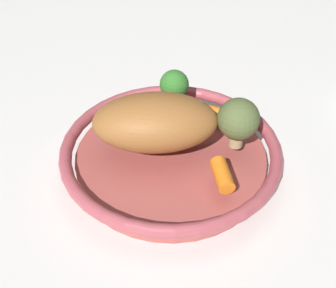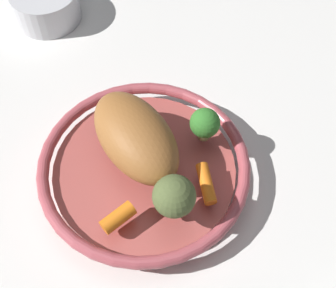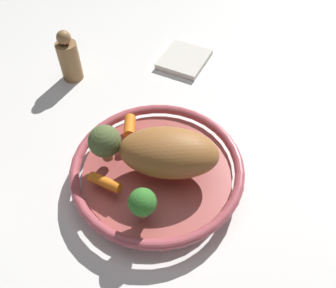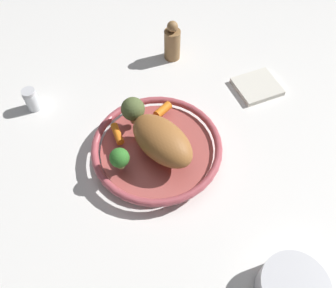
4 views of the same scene
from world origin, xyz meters
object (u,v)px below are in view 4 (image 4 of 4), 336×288
(broccoli_floret_small, at_px, (120,158))
(dish_towel, at_px, (257,87))
(roast_chicken_piece, at_px, (162,140))
(baby_carrot_back, at_px, (163,110))
(pepper_mill, at_px, (172,42))
(baby_carrot_right, at_px, (117,135))
(salt_shaker, at_px, (32,99))
(broccoli_floret_large, at_px, (133,109))
(serving_bowl, at_px, (157,149))

(broccoli_floret_small, relative_size, dish_towel, 0.48)
(roast_chicken_piece, bearing_deg, baby_carrot_back, 13.99)
(broccoli_floret_small, distance_m, pepper_mill, 0.42)
(baby_carrot_right, bearing_deg, salt_shaker, 74.82)
(broccoli_floret_small, xyz_separation_m, salt_shaker, (0.14, 0.29, -0.05))
(roast_chicken_piece, height_order, baby_carrot_right, roast_chicken_piece)
(broccoli_floret_large, distance_m, salt_shaker, 0.29)
(broccoli_floret_small, bearing_deg, roast_chicken_piece, -50.51)
(baby_carrot_back, xyz_separation_m, dish_towel, (0.18, -0.22, -0.05))
(salt_shaker, height_order, pepper_mill, pepper_mill)
(roast_chicken_piece, xyz_separation_m, broccoli_floret_large, (0.06, 0.09, 0.01))
(roast_chicken_piece, xyz_separation_m, broccoli_floret_small, (-0.06, 0.08, -0.00))
(baby_carrot_right, xyz_separation_m, broccoli_floret_large, (0.06, -0.02, 0.03))
(serving_bowl, distance_m, baby_carrot_right, 0.10)
(baby_carrot_back, relative_size, salt_shaker, 0.74)
(broccoli_floret_large, bearing_deg, broccoli_floret_small, -175.63)
(pepper_mill, height_order, dish_towel, pepper_mill)
(baby_carrot_right, distance_m, broccoli_floret_large, 0.07)
(roast_chicken_piece, distance_m, baby_carrot_right, 0.11)
(dish_towel, bearing_deg, salt_shaker, 110.87)
(pepper_mill, bearing_deg, salt_shaker, 132.73)
(salt_shaker, height_order, dish_towel, salt_shaker)
(dish_towel, bearing_deg, roast_chicken_piece, 146.66)
(broccoli_floret_large, bearing_deg, salt_shaker, 87.27)
(salt_shaker, bearing_deg, broccoli_floret_large, -92.73)
(broccoli_floret_small, distance_m, dish_towel, 0.45)
(serving_bowl, bearing_deg, broccoli_floret_large, 53.27)
(serving_bowl, height_order, dish_towel, serving_bowl)
(pepper_mill, bearing_deg, broccoli_floret_large, 175.86)
(baby_carrot_back, bearing_deg, pepper_mill, 8.72)
(serving_bowl, xyz_separation_m, baby_carrot_back, (0.09, 0.01, 0.03))
(broccoli_floret_small, relative_size, pepper_mill, 0.45)
(baby_carrot_right, bearing_deg, baby_carrot_back, -40.53)
(baby_carrot_back, bearing_deg, baby_carrot_right, 139.47)
(serving_bowl, height_order, broccoli_floret_large, broccoli_floret_large)
(roast_chicken_piece, relative_size, baby_carrot_back, 3.58)
(roast_chicken_piece, relative_size, dish_towel, 1.45)
(broccoli_floret_small, bearing_deg, broccoli_floret_large, 4.37)
(baby_carrot_right, xyz_separation_m, dish_towel, (0.28, -0.30, -0.05))
(roast_chicken_piece, bearing_deg, salt_shaker, 78.08)
(broccoli_floret_small, height_order, dish_towel, broccoli_floret_small)
(broccoli_floret_large, bearing_deg, baby_carrot_back, -54.99)
(pepper_mill, xyz_separation_m, dish_towel, (-0.07, -0.26, -0.05))
(serving_bowl, relative_size, baby_carrot_right, 5.31)
(baby_carrot_back, distance_m, pepper_mill, 0.25)
(broccoli_floret_small, xyz_separation_m, pepper_mill, (0.42, -0.01, -0.02))
(baby_carrot_right, bearing_deg, pepper_mill, -7.41)
(broccoli_floret_large, bearing_deg, baby_carrot_right, 156.71)
(broccoli_floret_small, xyz_separation_m, broccoli_floret_large, (0.13, 0.01, 0.01))
(baby_carrot_back, distance_m, salt_shaker, 0.34)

